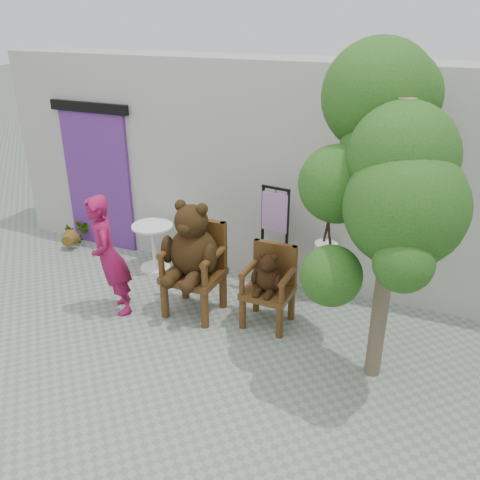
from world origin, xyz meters
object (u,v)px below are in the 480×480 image
at_px(chair_small, 269,280).
at_px(tree, 389,158).
at_px(stool_bucket, 325,255).
at_px(chair_big, 193,252).
at_px(cafe_table, 153,242).
at_px(person, 109,256).
at_px(display_stand, 274,253).

bearing_deg(chair_small, tree, -16.70).
height_order(chair_small, stool_bucket, stool_bucket).
height_order(chair_big, cafe_table, chair_big).
bearing_deg(person, display_stand, 84.99).
distance_m(chair_small, stool_bucket, 0.95).
bearing_deg(display_stand, stool_bucket, 15.82).
distance_m(display_stand, tree, 2.54).
bearing_deg(cafe_table, person, -81.52).
height_order(display_stand, stool_bucket, display_stand).
distance_m(person, stool_bucket, 2.76).
distance_m(display_stand, stool_bucket, 0.69).
height_order(chair_small, cafe_table, chair_small).
bearing_deg(tree, stool_bucket, 123.67).
relative_size(person, tree, 0.47).
relative_size(display_stand, tree, 0.45).
bearing_deg(chair_big, tree, -5.67).
bearing_deg(display_stand, cafe_table, -171.46).
bearing_deg(chair_big, stool_bucket, 35.20).
distance_m(chair_small, tree, 2.18).
bearing_deg(tree, chair_small, 163.30).
xyz_separation_m(person, cafe_table, (-0.18, 1.24, -0.35)).
relative_size(chair_small, display_stand, 0.66).
bearing_deg(stool_bucket, chair_big, -144.80).
height_order(person, display_stand, person).
bearing_deg(chair_small, chair_big, -170.41).
relative_size(person, display_stand, 1.04).
relative_size(chair_big, display_stand, 0.99).
bearing_deg(tree, person, -176.32).
relative_size(stool_bucket, tree, 0.43).
height_order(chair_big, person, person).
height_order(stool_bucket, tree, tree).
xyz_separation_m(chair_small, person, (-1.90, -0.58, 0.20)).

